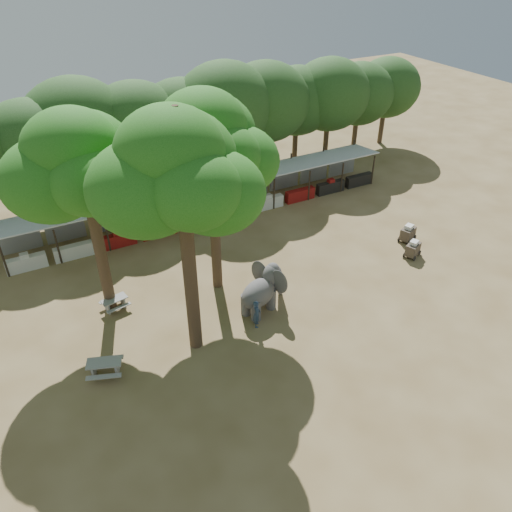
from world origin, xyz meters
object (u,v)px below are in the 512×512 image
yard_tree_back (206,145)px  picnic_table_far (115,302)px  elephant (263,289)px  handler (257,314)px  yard_tree_center (176,174)px  cart_front (413,249)px  picnic_table_near (105,366)px  cart_back (408,233)px  yard_tree_left (79,167)px

yard_tree_back → picnic_table_far: 9.92m
elephant → handler: (-1.02, -1.17, -0.44)m
yard_tree_center → cart_front: bearing=3.0°
handler → cart_front: size_ratio=1.18×
handler → picnic_table_near: bearing=114.3°
cart_front → yard_tree_back: bearing=140.9°
yard_tree_center → picnic_table_far: bearing=121.2°
elephant → cart_back: 11.96m
elephant → cart_back: (11.83, 1.62, -0.67)m
picnic_table_far → cart_back: size_ratio=1.11×
handler → cart_back: 13.16m
elephant → picnic_table_near: 8.92m
yard_tree_left → yard_tree_center: (3.00, -5.00, 1.01)m
picnic_table_near → cart_front: bearing=22.6°
elephant → cart_front: (10.81, 0.03, -0.69)m
yard_tree_back → cart_front: yard_tree_back is taller
yard_tree_left → cart_front: yard_tree_left is taller
yard_tree_center → cart_front: 17.60m
yard_tree_back → picnic_table_near: yard_tree_back is taller
yard_tree_center → handler: 9.10m
yard_tree_back → handler: size_ratio=7.07×
cart_front → cart_back: (1.02, 1.59, 0.02)m
elephant → cart_back: bearing=-14.0°
yard_tree_back → elephant: (1.49, -3.22, -7.29)m
picnic_table_near → cart_back: (20.68, 2.48, 0.06)m
yard_tree_back → elephant: bearing=-65.1°
cart_front → elephant: bearing=155.6°
yard_tree_center → yard_tree_back: 5.04m
handler → cart_front: (11.83, 1.20, -0.25)m
picnic_table_near → picnic_table_far: (1.65, 4.55, -0.07)m
yard_tree_back → cart_front: bearing=-14.5°
handler → picnic_table_far: size_ratio=1.03×
cart_back → yard_tree_back: bearing=151.2°
elephant → cart_front: bearing=-21.6°
picnic_table_far → yard_tree_back: bearing=-14.9°
cart_front → cart_back: bearing=32.7°
picnic_table_near → cart_back: 20.83m
yard_tree_back → cart_front: (12.30, -3.19, -7.99)m
picnic_table_far → cart_front: (18.01, -3.66, 0.11)m
yard_tree_back → picnic_table_far: size_ratio=7.29×
elephant → cart_front: 10.83m
yard_tree_left → cart_front: (18.30, -4.19, -7.65)m
yard_tree_back → elephant: 8.11m
cart_front → picnic_table_near: bearing=158.0°
yard_tree_back → handler: (0.47, -4.39, -7.74)m
yard_tree_left → picnic_table_near: yard_tree_left is taller
elephant → cart_back: size_ratio=2.38×
cart_back → yard_tree_left: bearing=150.4°
handler → cart_front: handler is taller
yard_tree_center → picnic_table_far: 10.20m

